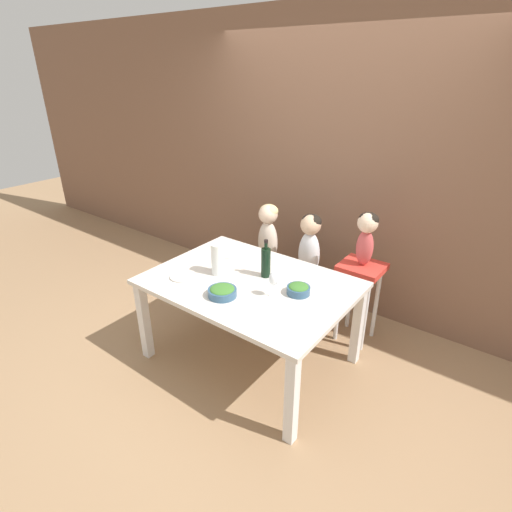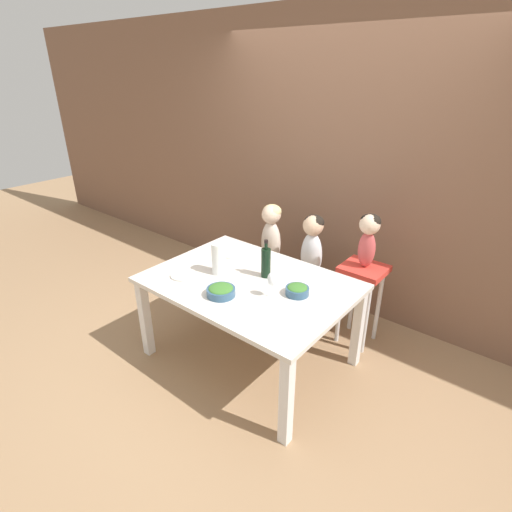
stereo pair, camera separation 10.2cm
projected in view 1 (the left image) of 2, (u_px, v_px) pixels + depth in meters
ground_plane at (250, 357)px, 3.32m from camera, size 14.00×14.00×0.00m
wall_back at (334, 168)px, 3.66m from camera, size 10.00×0.06×2.70m
dining_table at (250, 291)px, 3.05m from camera, size 1.52×1.09×0.72m
chair_far_left at (267, 270)px, 3.92m from camera, size 0.41×0.38×0.46m
chair_far_center at (307, 283)px, 3.68m from camera, size 0.41×0.38×0.46m
chair_right_highchair at (360, 282)px, 3.33m from camera, size 0.35×0.32×0.72m
person_child_left at (268, 230)px, 3.74m from camera, size 0.20×0.19×0.59m
person_child_center at (310, 242)px, 3.50m from camera, size 0.20×0.19×0.59m
person_baby_right at (367, 232)px, 3.14m from camera, size 0.16×0.17×0.45m
wine_bottle at (266, 262)px, 3.03m from camera, size 0.07×0.07×0.30m
paper_towel_roll at (218, 259)px, 3.06m from camera, size 0.11×0.11×0.25m
wine_glass_near at (274, 279)px, 2.75m from camera, size 0.06×0.06×0.19m
salad_bowl_large at (222, 291)px, 2.80m from camera, size 0.20×0.20×0.08m
salad_bowl_small at (298, 289)px, 2.83m from camera, size 0.17×0.17×0.08m
dinner_plate_front_left at (183, 276)px, 3.07m from camera, size 0.21×0.21×0.01m
dinner_plate_back_left at (228, 254)px, 3.44m from camera, size 0.21×0.21×0.01m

